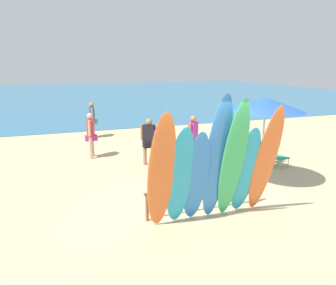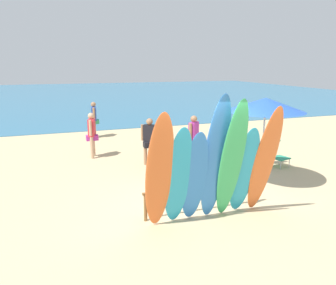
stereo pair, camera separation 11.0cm
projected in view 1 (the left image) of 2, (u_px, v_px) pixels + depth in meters
name	position (u px, v px, depth m)	size (l,w,h in m)	color
ground	(102.00, 117.00, 20.03)	(60.00, 60.00, 0.00)	tan
ocean_water	(78.00, 95.00, 34.47)	(60.00, 40.00, 0.02)	teal
surfboard_rack	(204.00, 191.00, 7.12)	(2.70, 0.07, 0.63)	brown
surfboard_orange_0	(161.00, 173.00, 6.11)	(0.53, 0.08, 2.45)	orange
surfboard_teal_1	(180.00, 177.00, 6.33)	(0.53, 0.07, 2.14)	#289EC6
surfboard_blue_2	(196.00, 177.00, 6.47)	(0.51, 0.06, 2.04)	#337AD1
surfboard_blue_3	(217.00, 159.00, 6.49)	(0.54, 0.07, 2.71)	#337AD1
surfboard_green_4	(233.00, 161.00, 6.52)	(0.49, 0.07, 2.67)	#38B266
surfboard_teal_5	(245.00, 171.00, 6.83)	(0.53, 0.06, 2.06)	#289EC6
surfboard_orange_6	(265.00, 161.00, 6.82)	(0.51, 0.06, 2.50)	orange
beachgoer_strolling	(160.00, 145.00, 9.53)	(0.40, 0.47, 1.53)	#9E704C
beachgoer_near_rack	(92.00, 117.00, 14.28)	(0.41, 0.59, 1.56)	#9E704C
beachgoer_midbeach	(193.00, 136.00, 10.65)	(0.46, 0.43, 1.56)	#9E704C
beachgoer_by_water	(91.00, 132.00, 11.21)	(0.40, 0.57, 1.55)	tan
beachgoer_photographing	(149.00, 138.00, 10.36)	(0.49, 0.38, 1.52)	#9E704C
beach_chair_red	(275.00, 152.00, 10.44)	(0.67, 0.82, 0.81)	#B7B7BC
beach_umbrella	(266.00, 105.00, 8.36)	(1.99, 1.99, 2.33)	silver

